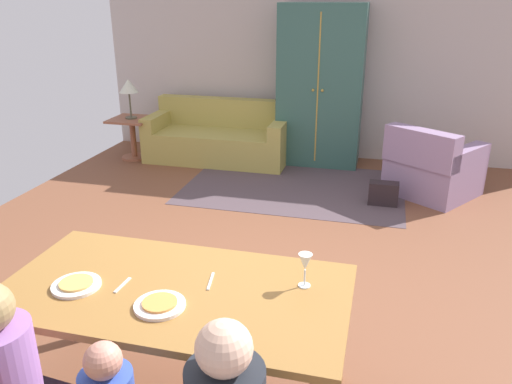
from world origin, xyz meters
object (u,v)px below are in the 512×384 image
armoire (321,87)px  handbag (383,194)px  dining_table (175,299)px  plate_near_man (76,285)px  wine_glass (305,263)px  couch (219,139)px  armchair (432,168)px  table_lamp (129,87)px  plate_near_child (160,305)px  side_table (133,132)px

armoire → handbag: armoire is taller
dining_table → plate_near_man: plate_near_man is taller
wine_glass → couch: wine_glass is taller
armchair → armoire: size_ratio=0.57×
armchair → table_lamp: size_ratio=2.21×
wine_glass → armchair: (0.92, 3.58, -0.57)m
armchair → table_lamp: 4.09m
dining_table → handbag: (1.04, 3.30, -0.56)m
dining_table → handbag: dining_table is taller
handbag → wine_glass: bearing=-97.3°
plate_near_child → table_lamp: size_ratio=0.46×
wine_glass → armchair: size_ratio=0.16×
dining_table → side_table: dining_table is taller
couch → plate_near_child: bearing=-75.0°
plate_near_child → side_table: bearing=119.1°
plate_near_child → wine_glass: 0.75m
plate_near_man → couch: bearing=99.3°
armchair → dining_table: bearing=-112.6°
plate_near_child → armoire: bearing=88.5°
side_table → armchair: bearing=-6.3°
plate_near_man → table_lamp: table_lamp is taller
armchair → handbag: armchair is taller
dining_table → wine_glass: 0.70m
couch → table_lamp: 1.41m
plate_near_man → table_lamp: size_ratio=0.46×
handbag → couch: bearing=153.2°
dining_table → couch: size_ratio=0.92×
plate_near_man → armchair: (2.06, 3.88, -0.45)m
armoire → side_table: bearing=-169.7°
plate_near_child → plate_near_man: bearing=173.1°
plate_near_man → plate_near_child: same height
side_table → armoire: bearing=10.3°
table_lamp → handbag: 3.71m
plate_near_child → side_table: 5.03m
dining_table → handbag: bearing=72.5°
plate_near_child → couch: (-1.25, 4.64, -0.47)m
armchair → plate_near_child: bearing=-111.6°
dining_table → plate_near_man: 0.51m
side_table → handbag: (3.49, -0.90, -0.25)m
side_table → handbag: size_ratio=1.81×
couch → armoire: bearing=8.6°
plate_near_man → side_table: size_ratio=0.43×
couch → handbag: size_ratio=6.12×
dining_table → side_table: size_ratio=3.09×
plate_near_child → armoire: armoire is taller
plate_near_child → armchair: bearing=68.4°
armoire → plate_near_man: bearing=-97.4°
handbag → armoire: bearing=123.9°
plate_near_man → plate_near_child: bearing=-6.9°
wine_glass → side_table: (-3.09, 4.02, -0.52)m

